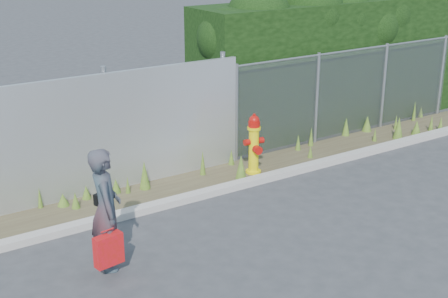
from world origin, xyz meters
name	(u,v)px	position (x,y,z in m)	size (l,w,h in m)	color
ground	(287,228)	(0.00, 0.00, 0.00)	(80.00, 80.00, 0.00)	#39393B
curb	(226,188)	(0.00, 1.80, 0.06)	(16.00, 0.22, 0.12)	#ADA59D
weed_strip	(209,172)	(0.06, 2.48, 0.14)	(16.00, 1.31, 0.55)	#4C412B
corrugated_fence	(24,149)	(-3.25, 3.01, 1.10)	(8.50, 0.21, 2.30)	#B5B9BD
chainlink_fence	(351,92)	(4.25, 3.00, 1.03)	(6.50, 0.07, 2.05)	gray
hedge	(334,43)	(4.55, 4.00, 1.99)	(7.43, 1.87, 3.55)	black
fire_hydrant	(254,145)	(0.94, 2.23, 0.59)	(0.41, 0.37, 1.23)	yellow
woman	(106,209)	(-2.88, 0.46, 0.89)	(0.65, 0.43, 1.78)	#105F6B
red_tote_bag	(109,250)	(-3.00, 0.16, 0.43)	(0.41, 0.15, 0.53)	red
black_shoulder_bag	(101,198)	(-2.85, 0.69, 0.97)	(0.22, 0.09, 0.17)	black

